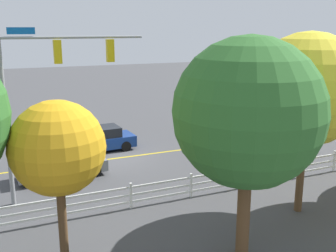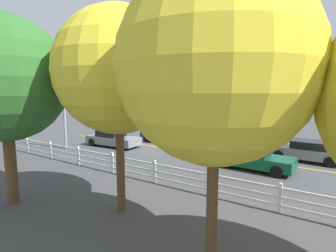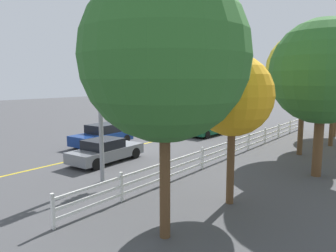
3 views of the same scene
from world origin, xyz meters
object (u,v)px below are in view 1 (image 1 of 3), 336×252
Objects in this scene: tree_3 at (248,113)px; car_0 at (242,125)px; car_3 at (60,165)px; tree_0 at (308,89)px; car_2 at (99,140)px; car_1 at (243,141)px; tree_4 at (58,149)px.

car_0 is at bearing -123.57° from tree_3.
tree_0 is at bearing -46.55° from car_3.
tree_3 is (-1.55, 13.79, 4.25)m from car_2.
car_3 is 0.62× the size of tree_3.
tree_3 is at bearing -121.36° from car_1.
car_1 is 0.99× the size of car_3.
car_0 is 17.12m from tree_3.
tree_0 is 1.36× the size of tree_4.
car_0 is 13.67m from tree_0.
car_3 is at bearing -177.63° from car_1.
car_3 is (13.67, 3.74, -0.01)m from car_0.
car_0 is 10.72m from car_2.
car_0 is 0.78× the size of tree_4.
tree_0 reaches higher than tree_4.
tree_4 is at bearing -16.57° from tree_3.
car_3 is 0.83× the size of tree_4.
car_2 is 0.63× the size of tree_0.
car_2 is at bearing 48.28° from car_3.
tree_0 is 1.01× the size of tree_3.
tree_0 is at bearing 69.63° from car_0.
tree_0 reaches higher than car_3.
tree_4 is (5.70, -1.69, -0.95)m from tree_3.
car_0 is 14.17m from car_3.
car_2 is at bearing -83.58° from tree_3.
tree_3 is (4.13, 1.95, -0.24)m from tree_0.
car_0 is 0.94× the size of car_1.
car_3 is 11.85m from tree_3.
tree_0 is at bearing 112.49° from car_2.
car_1 is 0.61× the size of tree_0.
tree_3 is (-4.51, 10.07, 4.33)m from car_3.
car_0 is at bearing 59.66° from car_1.
car_0 is 0.57× the size of tree_0.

